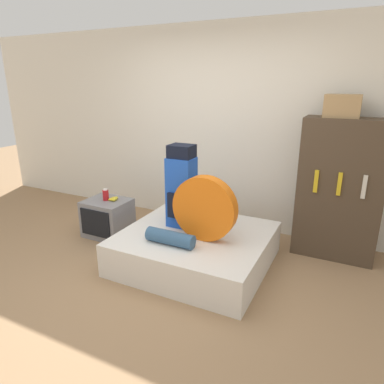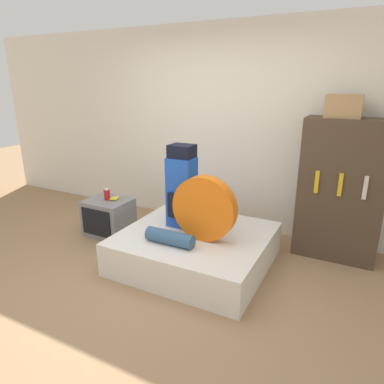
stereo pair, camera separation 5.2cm
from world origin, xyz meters
The scene contains 11 objects.
ground_plane centered at (0.00, 0.00, 0.00)m, with size 16.00×16.00×0.00m, color #997551.
wall_back centered at (0.00, 1.91, 1.30)m, with size 8.00×0.05×2.60m.
bed centered at (0.24, 0.71, 0.18)m, with size 1.51×1.40×0.36m.
backpack centered at (0.01, 0.83, 0.80)m, with size 0.28×0.26×0.91m.
tent_bag centered at (0.39, 0.62, 0.69)m, with size 0.66×0.13×0.66m.
sleeping_roll centered at (0.14, 0.36, 0.43)m, with size 0.50×0.14×0.14m.
television centered at (-1.08, 0.86, 0.23)m, with size 0.54×0.47×0.47m.
canister centered at (-1.09, 0.88, 0.54)m, with size 0.07×0.07×0.15m.
banana_bunch centered at (-1.00, 0.93, 0.49)m, with size 0.12×0.15×0.04m.
bookshelf centered at (1.55, 1.59, 0.77)m, with size 0.86×0.41×1.54m.
cardboard_box centered at (1.47, 1.61, 1.66)m, with size 0.35×0.30×0.23m.
Camera 1 is at (1.69, -2.29, 1.89)m, focal length 32.00 mm.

